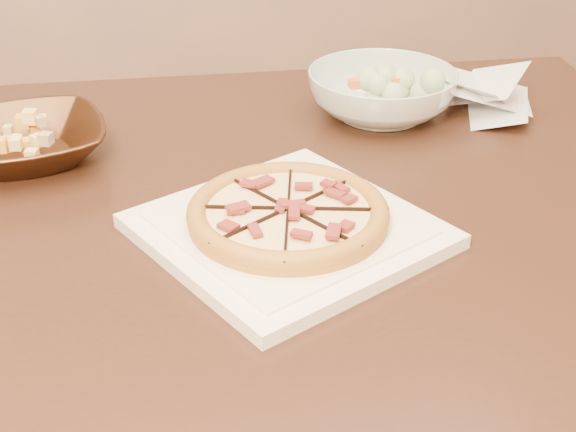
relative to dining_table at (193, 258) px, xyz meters
name	(u,v)px	position (x,y,z in m)	size (l,w,h in m)	color
dining_table	(193,258)	(0.00, 0.00, 0.00)	(1.60, 1.14, 0.75)	black
plate	(288,230)	(0.10, -0.13, 0.10)	(0.41, 0.41, 0.02)	white
pizza	(288,213)	(0.10, -0.13, 0.13)	(0.24, 0.24, 0.03)	#AC7920
bronze_bowl	(27,143)	(-0.20, 0.18, 0.12)	(0.22, 0.22, 0.05)	#472C18
mixed_dish	(21,116)	(-0.20, 0.18, 0.16)	(0.09, 0.11, 0.03)	tan
salad_bowl	(382,94)	(0.35, 0.20, 0.13)	(0.24, 0.24, 0.08)	silver
salad	(384,61)	(0.35, 0.20, 0.19)	(0.12, 0.12, 0.04)	beige
cling_film	(485,97)	(0.52, 0.17, 0.12)	(0.17, 0.14, 0.05)	silver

